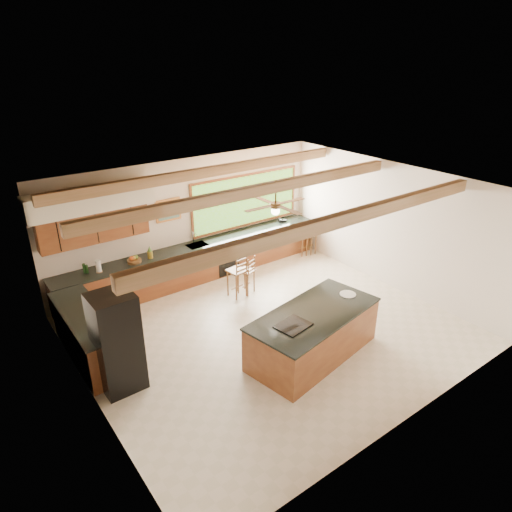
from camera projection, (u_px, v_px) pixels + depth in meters
ground at (270, 330)px, 9.44m from camera, size 7.20×7.20×0.00m
room_shell at (244, 222)px, 8.91m from camera, size 7.27×6.54×3.02m
counter_run at (176, 276)px, 10.65m from camera, size 7.12×3.10×1.22m
island at (313, 333)px, 8.52m from camera, size 2.80×1.67×0.93m
refrigerator at (117, 342)px, 7.53m from camera, size 0.71×0.68×1.77m
bar_stool_a at (238, 272)px, 10.46m from camera, size 0.43×0.43×1.09m
bar_stool_b at (247, 272)px, 10.64m from camera, size 0.44×0.44×0.95m
bar_stool_c at (306, 236)px, 12.67m from camera, size 0.44×0.44×0.98m
bar_stool_d at (310, 233)px, 12.73m from camera, size 0.43×0.43×1.04m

